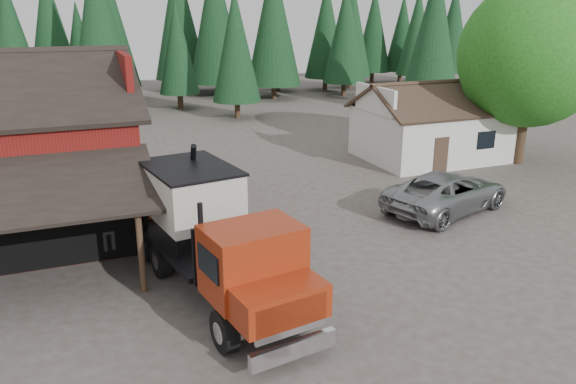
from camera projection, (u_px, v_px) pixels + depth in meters
name	position (u px, v px, depth m)	size (l,w,h in m)	color
ground	(331.00, 289.00, 18.03)	(120.00, 120.00, 0.00)	#4A413A
farmhouse	(432.00, 131.00, 33.59)	(8.60, 6.42, 4.65)	silver
deciduous_tree	(531.00, 60.00, 31.02)	(8.00, 8.00, 10.20)	#382619
conifer_backdrop	(143.00, 101.00, 55.11)	(76.00, 16.00, 16.00)	black
near_pine_b	(236.00, 45.00, 44.82)	(3.96, 3.96, 10.40)	#382619
near_pine_c	(434.00, 31.00, 46.63)	(4.84, 4.84, 12.40)	#382619
near_pine_d	(99.00, 25.00, 44.35)	(5.28, 5.28, 13.40)	#382619
feed_truck	(212.00, 232.00, 17.31)	(4.04, 9.90, 4.34)	black
silver_car	(447.00, 192.00, 24.79)	(2.95, 6.40, 1.78)	#93979A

